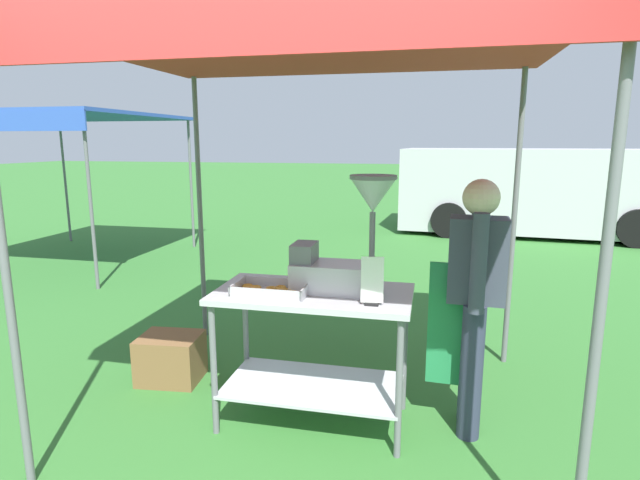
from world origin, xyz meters
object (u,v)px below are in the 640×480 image
(vendor, at_px, (474,294))
(supply_crate, at_px, (171,358))
(stall_canopy, at_px, (316,54))
(donut_fryer, at_px, (346,247))
(van_silver, at_px, (534,190))
(donut_tray, at_px, (271,291))
(donut_cart, at_px, (313,328))
(menu_sign, at_px, (372,284))
(neighbour_tent, at_px, (66,119))

(vendor, relative_size, supply_crate, 3.28)
(stall_canopy, relative_size, donut_fryer, 3.98)
(stall_canopy, relative_size, van_silver, 0.55)
(stall_canopy, distance_m, vendor, 1.75)
(supply_crate, bearing_deg, donut_tray, -24.31)
(supply_crate, bearing_deg, donut_cart, -14.98)
(donut_tray, relative_size, donut_fryer, 0.62)
(menu_sign, bearing_deg, vendor, 28.72)
(donut_fryer, distance_m, van_silver, 8.11)
(donut_tray, relative_size, neighbour_tent, 0.16)
(vendor, xyz_separation_m, supply_crate, (-2.20, 0.19, -0.72))
(supply_crate, relative_size, neighbour_tent, 0.17)
(donut_tray, relative_size, supply_crate, 0.93)
(stall_canopy, bearing_deg, neighbour_tent, 142.42)
(van_silver, bearing_deg, vendor, -102.69)
(van_silver, relative_size, neighbour_tent, 1.86)
(van_silver, xyz_separation_m, neighbour_tent, (-7.32, -4.09, 1.28))
(stall_canopy, bearing_deg, menu_sign, -36.44)
(stall_canopy, bearing_deg, van_silver, 70.52)
(donut_fryer, distance_m, menu_sign, 0.34)
(menu_sign, xyz_separation_m, van_silver, (2.31, 7.94, -0.14))
(stall_canopy, relative_size, menu_sign, 10.17)
(donut_cart, relative_size, neighbour_tent, 0.44)
(van_silver, bearing_deg, supply_crate, -117.84)
(donut_cart, xyz_separation_m, supply_crate, (-1.21, 0.32, -0.47))
(donut_cart, xyz_separation_m, menu_sign, (0.40, -0.19, 0.37))
(stall_canopy, height_order, donut_tray, stall_canopy)
(donut_tray, height_order, neighbour_tent, neighbour_tent)
(neighbour_tent, bearing_deg, van_silver, 29.20)
(supply_crate, bearing_deg, vendor, -5.00)
(van_silver, bearing_deg, donut_cart, -109.26)
(donut_fryer, height_order, vendor, donut_fryer)
(donut_cart, relative_size, supply_crate, 2.53)
(menu_sign, xyz_separation_m, neighbour_tent, (-5.01, 3.85, 1.14))
(supply_crate, xyz_separation_m, van_silver, (3.92, 7.42, 0.70))
(donut_cart, relative_size, van_silver, 0.23)
(stall_canopy, height_order, van_silver, stall_canopy)
(stall_canopy, distance_m, menu_sign, 1.41)
(stall_canopy, relative_size, donut_tray, 6.41)
(donut_cart, bearing_deg, vendor, 7.58)
(donut_fryer, height_order, van_silver, van_silver)
(vendor, distance_m, neighbour_tent, 6.74)
(donut_fryer, distance_m, neighbour_tent, 6.10)
(stall_canopy, distance_m, donut_fryer, 1.18)
(donut_cart, relative_size, donut_fryer, 1.69)
(donut_cart, xyz_separation_m, donut_fryer, (0.20, 0.04, 0.53))
(donut_cart, height_order, supply_crate, donut_cart)
(supply_crate, bearing_deg, van_silver, 62.16)
(donut_fryer, relative_size, van_silver, 0.14)
(donut_cart, height_order, vendor, vendor)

